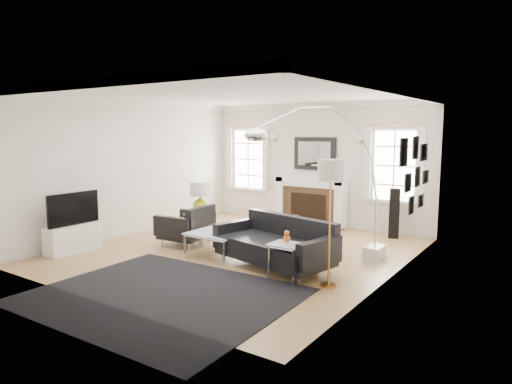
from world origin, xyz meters
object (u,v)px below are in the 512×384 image
Objects in this scene: armchair_left at (188,226)px; arc_floor_lamp at (317,176)px; fireplace at (311,202)px; armchair_right at (303,239)px; sofa at (277,245)px; coffee_table at (220,234)px; gourd_lamp at (200,195)px.

armchair_left is 2.80m from arc_floor_lamp.
armchair_right is (1.12, -2.41, -0.24)m from fireplace.
sofa reaches higher than armchair_left.
armchair_right is at bearing 160.06° from arc_floor_lamp.
fireplace is 0.79× the size of sofa.
armchair_left is 2.30m from armchair_right.
armchair_left reaches higher than coffee_table.
arc_floor_lamp reaches higher than armchair_left.
armchair_left is 0.38× the size of arc_floor_lamp.
armchair_right is 2.38m from gourd_lamp.
arc_floor_lamp is at bearing 22.63° from coffee_table.
sofa reaches higher than coffee_table.
gourd_lamp is (-2.30, -0.07, 0.60)m from armchair_right.
armchair_left is 1.59× the size of gourd_lamp.
sofa is at bearing -0.70° from coffee_table.
arc_floor_lamp is at bearing -0.97° from gourd_lamp.
gourd_lamp reaches higher than fireplace.
coffee_table is (0.99, -0.26, 0.04)m from armchair_left.
armchair_right is at bearing 1.63° from gourd_lamp.
fireplace is at bearing 64.48° from gourd_lamp.
sofa is at bearing -17.52° from gourd_lamp.
gourd_lamp is (-2.24, 0.71, 0.54)m from sofa.
armchair_left is 1.10× the size of armchair_right.
armchair_left is 1.03m from coffee_table.
armchair_right reaches higher than coffee_table.
armchair_left is (-2.18, 0.28, -0.01)m from sofa.
armchair_right is 0.97× the size of coffee_table.
sofa is 1.32m from arc_floor_lamp.
fireplace is 3.03m from arc_floor_lamp.
fireplace is 1.85× the size of armchair_right.
fireplace is 1.80× the size of coffee_table.
coffee_table is at bearing -33.28° from gourd_lamp.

